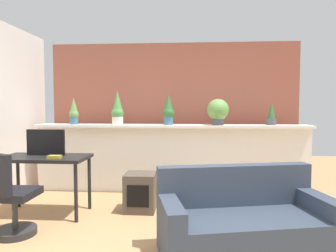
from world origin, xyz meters
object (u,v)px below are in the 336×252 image
object	(u,v)px
potted_plant_3	(218,111)
couch	(244,225)
tv_monitor	(46,142)
office_chair	(9,201)
potted_plant_4	(271,115)
book_on_desk	(55,157)
potted_plant_0	(74,112)
side_cube_shelf	(140,192)
potted_plant_2	(168,110)
desk	(44,163)
potted_plant_1	(117,109)

from	to	relation	value
potted_plant_3	couch	world-z (taller)	potted_plant_3
potted_plant_3	tv_monitor	world-z (taller)	potted_plant_3
office_chair	tv_monitor	bearing A→B (deg)	87.86
potted_plant_4	book_on_desk	bearing A→B (deg)	-155.82
potted_plant_4	office_chair	size ratio (longest dim) A/B	0.40
potted_plant_0	side_cube_shelf	size ratio (longest dim) A/B	0.88
potted_plant_2	desk	bearing A→B (deg)	-143.52
potted_plant_1	potted_plant_2	bearing A→B (deg)	-0.17
potted_plant_2	side_cube_shelf	world-z (taller)	potted_plant_2
couch	book_on_desk	bearing A→B (deg)	159.70
potted_plant_3	potted_plant_2	bearing A→B (deg)	179.61
desk	potted_plant_3	bearing A→B (deg)	25.91
tv_monitor	book_on_desk	distance (m)	0.35
desk	book_on_desk	world-z (taller)	book_on_desk
tv_monitor	potted_plant_2	bearing A→B (deg)	34.22
potted_plant_0	potted_plant_3	bearing A→B (deg)	-0.40
potted_plant_2	tv_monitor	bearing A→B (deg)	-145.78
potted_plant_0	book_on_desk	bearing A→B (deg)	-79.64
potted_plant_4	book_on_desk	world-z (taller)	potted_plant_4
potted_plant_4	side_cube_shelf	size ratio (longest dim) A/B	0.73
office_chair	potted_plant_1	bearing A→B (deg)	68.26
potted_plant_0	book_on_desk	world-z (taller)	potted_plant_0
potted_plant_0	book_on_desk	size ratio (longest dim) A/B	2.83
office_chair	book_on_desk	size ratio (longest dim) A/B	5.86
tv_monitor	couch	size ratio (longest dim) A/B	0.30
potted_plant_0	desk	xyz separation A→B (m)	(0.03, -1.12, -0.64)
potted_plant_3	side_cube_shelf	bearing A→B (deg)	-140.66
potted_plant_4	tv_monitor	world-z (taller)	potted_plant_4
desk	office_chair	xyz separation A→B (m)	(-0.04, -0.72, -0.28)
potted_plant_2	side_cube_shelf	size ratio (longest dim) A/B	0.97
potted_plant_2	tv_monitor	distance (m)	1.88
potted_plant_0	side_cube_shelf	xyz separation A→B (m)	(1.23, -0.90, -1.05)
desk	side_cube_shelf	size ratio (longest dim) A/B	2.20
potted_plant_4	desk	xyz separation A→B (m)	(-3.11, -1.16, -0.58)
desk	tv_monitor	size ratio (longest dim) A/B	2.20
tv_monitor	office_chair	world-z (taller)	tv_monitor
potted_plant_0	desk	distance (m)	1.29
potted_plant_2	book_on_desk	bearing A→B (deg)	-136.04
potted_plant_3	desk	bearing A→B (deg)	-154.09
potted_plant_4	desk	distance (m)	3.37
potted_plant_2	potted_plant_3	distance (m)	0.78
potted_plant_1	potted_plant_3	size ratio (longest dim) A/B	1.34
potted_plant_1	office_chair	distance (m)	2.19
potted_plant_3	tv_monitor	size ratio (longest dim) A/B	0.82
potted_plant_0	potted_plant_4	bearing A→B (deg)	0.68
potted_plant_1	side_cube_shelf	distance (m)	1.50
potted_plant_2	potted_plant_4	bearing A→B (deg)	1.73
potted_plant_3	office_chair	world-z (taller)	potted_plant_3
potted_plant_0	potted_plant_1	xyz separation A→B (m)	(0.72, -0.01, 0.04)
desk	book_on_desk	size ratio (longest dim) A/B	7.09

